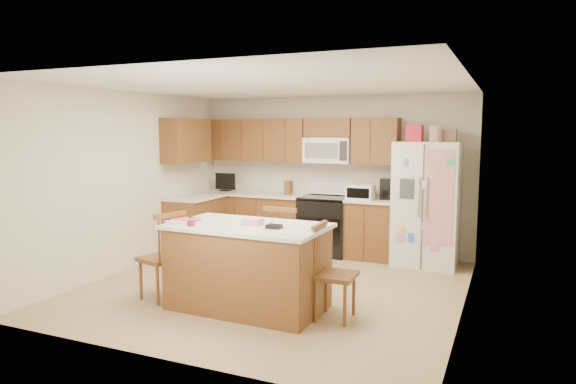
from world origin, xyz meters
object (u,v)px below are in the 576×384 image
at_px(refrigerator, 427,203).
at_px(windsor_chair_left, 163,258).
at_px(island, 248,266).
at_px(windsor_chair_right, 333,274).
at_px(windsor_chair_back, 285,250).
at_px(stove, 326,224).

height_order(refrigerator, windsor_chair_left, refrigerator).
height_order(island, windsor_chair_right, island).
bearing_deg(windsor_chair_back, refrigerator, 54.18).
distance_m(windsor_chair_left, windsor_chair_right, 2.02).
height_order(stove, windsor_chair_right, stove).
height_order(stove, refrigerator, refrigerator).
xyz_separation_m(island, windsor_chair_back, (0.12, 0.75, 0.02)).
bearing_deg(refrigerator, windsor_chair_right, -101.85).
xyz_separation_m(refrigerator, windsor_chair_back, (-1.40, -1.93, -0.42)).
xyz_separation_m(windsor_chair_left, windsor_chair_back, (1.16, 0.87, 0.01)).
bearing_deg(windsor_chair_left, refrigerator, 47.63).
xyz_separation_m(stove, island, (0.06, -2.74, 0.00)).
bearing_deg(windsor_chair_left, windsor_chair_back, 36.86).
relative_size(stove, windsor_chair_back, 1.07).
xyz_separation_m(refrigerator, windsor_chair_left, (-2.56, -2.81, -0.43)).
xyz_separation_m(stove, windsor_chair_right, (1.02, -2.68, -0.00)).
relative_size(windsor_chair_back, windsor_chair_right, 1.05).
bearing_deg(island, stove, 91.19).
bearing_deg(stove, refrigerator, -2.30).
bearing_deg(refrigerator, windsor_chair_left, -132.37).
relative_size(island, windsor_chair_left, 1.74).
relative_size(stove, windsor_chair_left, 1.09).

